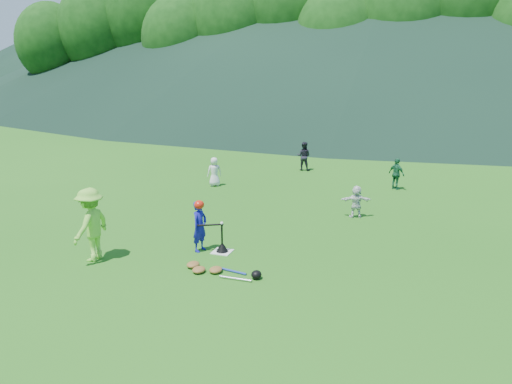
% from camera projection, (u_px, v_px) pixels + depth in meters
% --- Properties ---
extents(ground, '(120.00, 120.00, 0.00)m').
position_uv_depth(ground, '(222.00, 252.00, 12.11)').
color(ground, '#216015').
rests_on(ground, ground).
extents(home_plate, '(0.45, 0.45, 0.02)m').
position_uv_depth(home_plate, '(222.00, 252.00, 12.11)').
color(home_plate, silver).
rests_on(home_plate, ground).
extents(baseball, '(0.08, 0.08, 0.08)m').
position_uv_depth(baseball, '(222.00, 223.00, 11.93)').
color(baseball, white).
rests_on(baseball, batting_tee).
extents(batter_child, '(0.39, 0.51, 1.25)m').
position_uv_depth(batter_child, '(200.00, 226.00, 12.06)').
color(batter_child, '#151695').
rests_on(batter_child, ground).
extents(adult_coach, '(0.64, 1.11, 1.72)m').
position_uv_depth(adult_coach, '(91.00, 225.00, 11.44)').
color(adult_coach, '#81D53E').
rests_on(adult_coach, ground).
extents(fielder_a, '(0.63, 0.58, 1.08)m').
position_uv_depth(fielder_a, '(214.00, 172.00, 18.53)').
color(fielder_a, silver).
rests_on(fielder_a, ground).
extents(fielder_b, '(0.60, 0.47, 1.23)m').
position_uv_depth(fielder_b, '(304.00, 156.00, 21.24)').
color(fielder_b, black).
rests_on(fielder_b, ground).
extents(fielder_c, '(0.71, 0.62, 1.15)m').
position_uv_depth(fielder_c, '(397.00, 174.00, 18.01)').
color(fielder_c, '#1B5D39').
rests_on(fielder_c, ground).
extents(fielder_d, '(0.94, 0.55, 0.97)m').
position_uv_depth(fielder_d, '(356.00, 202.00, 14.74)').
color(fielder_d, silver).
rests_on(fielder_d, ground).
extents(batting_tee, '(0.30, 0.30, 0.68)m').
position_uv_depth(batting_tee, '(222.00, 247.00, 12.08)').
color(batting_tee, black).
rests_on(batting_tee, home_plate).
extents(batter_gear, '(0.72, 0.30, 0.61)m').
position_uv_depth(batter_gear, '(200.00, 206.00, 11.92)').
color(batter_gear, red).
rests_on(batter_gear, ground).
extents(equipment_pile, '(1.80, 0.56, 0.19)m').
position_uv_depth(equipment_pile, '(216.00, 270.00, 10.90)').
color(equipment_pile, olive).
rests_on(equipment_pile, ground).
extents(outfield_fence, '(70.07, 0.08, 1.33)m').
position_uv_depth(outfield_fence, '(367.00, 115.00, 37.55)').
color(outfield_fence, gray).
rests_on(outfield_fence, ground).
extents(tree_line, '(70.04, 11.40, 14.82)m').
position_uv_depth(tree_line, '(383.00, 16.00, 40.94)').
color(tree_line, '#382314').
rests_on(tree_line, ground).
extents(distant_hills, '(155.00, 140.00, 32.00)m').
position_uv_depth(distant_hills, '(366.00, 0.00, 85.62)').
color(distant_hills, black).
rests_on(distant_hills, ground).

